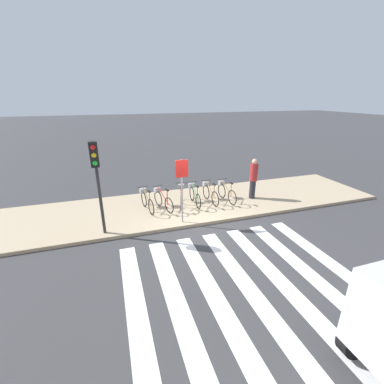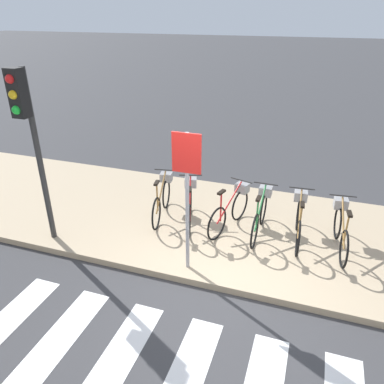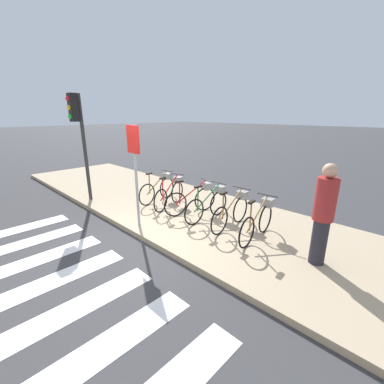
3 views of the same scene
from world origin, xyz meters
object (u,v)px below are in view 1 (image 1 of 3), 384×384
parked_bicycle_0 (146,200)px  parked_bicycle_1 (162,199)px  parked_bicycle_5 (226,191)px  sign_post (182,181)px  parked_bicycle_3 (194,194)px  parked_bicycle_4 (210,192)px  pedestrian (253,178)px  parked_bicycle_2 (181,196)px  traffic_light (96,170)px

parked_bicycle_0 → parked_bicycle_1: (0.62, -0.07, 0.00)m
parked_bicycle_5 → sign_post: 2.97m
parked_bicycle_1 → parked_bicycle_5: 2.79m
parked_bicycle_3 → parked_bicycle_4: 0.70m
parked_bicycle_1 → pedestrian: (4.03, -0.12, 0.52)m
parked_bicycle_0 → parked_bicycle_2: size_ratio=1.02×
parked_bicycle_2 → parked_bicycle_1: bearing=-174.5°
parked_bicycle_5 → parked_bicycle_0: bearing=178.7°
parked_bicycle_0 → parked_bicycle_3: bearing=-0.4°
parked_bicycle_1 → parked_bicycle_5: same height
parked_bicycle_1 → parked_bicycle_2: same height
parked_bicycle_3 → pedestrian: bearing=-3.8°
sign_post → parked_bicycle_4: bearing=42.2°
parked_bicycle_3 → pedestrian: (2.65, -0.18, 0.52)m
parked_bicycle_3 → parked_bicycle_5: size_ratio=1.00×
parked_bicycle_0 → traffic_light: size_ratio=0.49×
parked_bicycle_3 → parked_bicycle_1: bearing=-177.4°
parked_bicycle_3 → parked_bicycle_4: (0.70, 0.01, 0.00)m
parked_bicycle_0 → parked_bicycle_3: size_ratio=0.99×
pedestrian → sign_post: (-3.59, -1.29, 0.62)m
parked_bicycle_2 → parked_bicycle_4: size_ratio=0.97×
parked_bicycle_2 → sign_post: sign_post is taller
parked_bicycle_3 → parked_bicycle_4: size_ratio=1.00×
traffic_light → parked_bicycle_3: bearing=22.8°
parked_bicycle_5 → pedestrian: bearing=-5.2°
parked_bicycle_5 → parked_bicycle_4: bearing=173.9°
parked_bicycle_0 → parked_bicycle_4: size_ratio=0.99×
parked_bicycle_0 → parked_bicycle_1: size_ratio=1.03×
traffic_light → pedestrian: bearing=12.1°
parked_bicycle_0 → parked_bicycle_5: bearing=-1.3°
parked_bicycle_4 → traffic_light: 4.92m
parked_bicycle_2 → parked_bicycle_3: bearing=-1.8°
parked_bicycle_1 → sign_post: sign_post is taller
parked_bicycle_2 → pedestrian: pedestrian is taller
parked_bicycle_0 → parked_bicycle_4: (2.69, -0.00, 0.00)m
parked_bicycle_0 → parked_bicycle_4: 2.69m
sign_post → parked_bicycle_0: bearing=125.6°
parked_bicycle_0 → parked_bicycle_2: same height
pedestrian → parked_bicycle_0: bearing=177.7°
parked_bicycle_0 → parked_bicycle_3: (2.00, -0.01, 0.00)m
parked_bicycle_2 → parked_bicycle_5: (1.98, -0.08, 0.00)m
parked_bicycle_2 → pedestrian: bearing=-3.5°
parked_bicycle_5 → pedestrian: size_ratio=0.85×
parked_bicycle_3 → pedestrian: pedestrian is taller
parked_bicycle_4 → pedestrian: size_ratio=0.85×
parked_bicycle_5 → sign_post: size_ratio=0.66×
parked_bicycle_1 → parked_bicycle_3: (1.38, 0.06, 0.00)m
parked_bicycle_0 → parked_bicycle_5: (3.41, -0.08, 0.00)m
parked_bicycle_1 → parked_bicycle_2: 0.82m
pedestrian → parked_bicycle_5: bearing=174.8°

